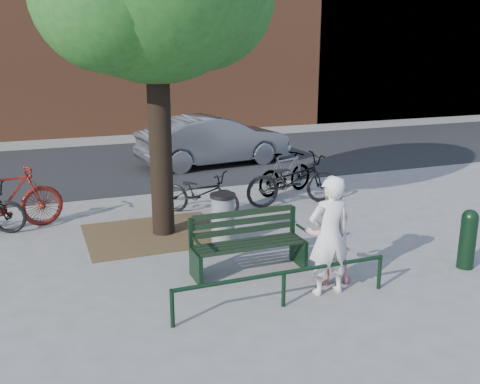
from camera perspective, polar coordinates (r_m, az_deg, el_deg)
name	(u,v)px	position (r m, az deg, el deg)	size (l,w,h in m)	color
ground	(249,272)	(8.25, 0.97, -8.52)	(90.00, 90.00, 0.00)	gray
dirt_pit	(153,234)	(9.94, -9.24, -4.45)	(2.40, 2.00, 0.02)	brown
road	(141,163)	(16.10, -10.55, 3.05)	(40.00, 7.00, 0.01)	black
park_bench	(247,241)	(8.14, 0.77, -5.23)	(1.74, 0.54, 0.97)	black
guard_railing	(284,278)	(7.09, 4.70, -9.14)	(3.06, 0.06, 0.51)	black
person_left	(329,236)	(7.38, 9.50, -4.63)	(0.61, 0.40, 1.68)	silver
person_right	(329,234)	(7.79, 9.50, -4.48)	(0.70, 0.55, 1.44)	pink
bollard	(468,237)	(8.94, 23.15, -4.43)	(0.25, 0.25, 0.94)	black
litter_bin	(223,219)	(9.21, -1.83, -2.90)	(0.44, 0.44, 0.91)	gray
bicycle_b	(6,200)	(10.70, -23.70, -0.77)	(0.58, 2.04, 1.23)	#55120C
bicycle_c	(200,193)	(10.89, -4.28, -0.11)	(0.60, 1.72, 0.91)	black
bicycle_d	(285,173)	(12.47, 4.87, 2.04)	(0.47, 1.65, 0.99)	gray
bicycle_e	(292,180)	(11.57, 5.61, 1.30)	(0.74, 2.12, 1.11)	black
parked_car	(214,140)	(15.51, -2.77, 5.52)	(1.53, 4.39, 1.45)	slate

